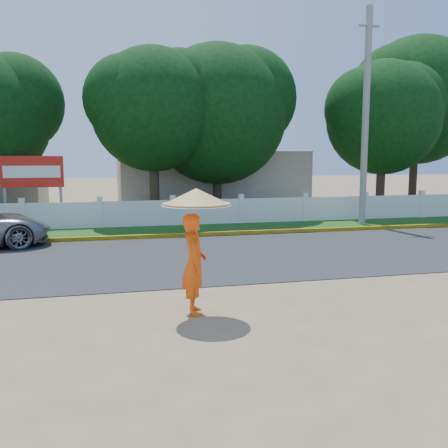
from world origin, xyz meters
name	(u,v)px	position (x,y,z in m)	size (l,w,h in m)	color
ground	(246,298)	(0.00, 0.00, 0.00)	(120.00, 120.00, 0.00)	#9E8460
road	(204,256)	(0.00, 4.50, 0.01)	(60.00, 7.00, 0.02)	#38383A
grass_verge	(178,230)	(0.00, 9.75, 0.01)	(60.00, 3.50, 0.03)	#2D601E
curb	(185,235)	(0.00, 8.05, 0.08)	(40.00, 0.18, 0.16)	yellow
fence	(173,213)	(0.00, 11.20, 0.55)	(40.00, 0.10, 1.10)	silver
building_near	(209,180)	(3.00, 18.00, 1.60)	(10.00, 6.00, 3.20)	#B7AD99
utility_pole	(366,118)	(7.97, 9.59, 4.52)	(0.28, 0.28, 9.04)	gray
monk_with_parasol	(195,233)	(-1.22, -0.75, 1.54)	(1.30, 1.30, 2.37)	#FF530D
billboard	(32,176)	(-5.69, 12.30, 2.14)	(2.50, 0.13, 2.95)	gray
tree_row	(221,111)	(2.80, 14.06, 5.08)	(35.91, 8.64, 9.50)	#473828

